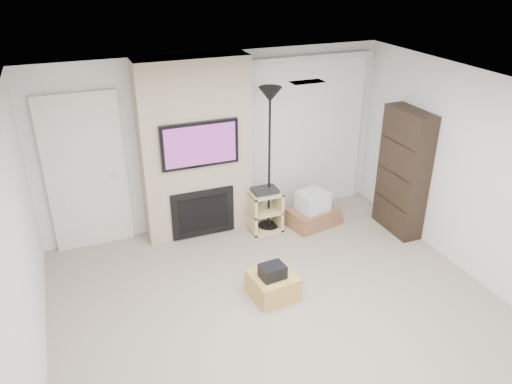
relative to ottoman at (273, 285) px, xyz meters
name	(u,v)px	position (x,y,z in m)	size (l,w,h in m)	color
floor	(297,334)	(-0.02, -0.71, -0.15)	(5.00, 5.50, 0.00)	#A09383
ceiling	(308,107)	(-0.02, -0.71, 2.35)	(5.00, 5.50, 0.00)	white
wall_back	(216,141)	(-0.02, 2.04, 1.10)	(5.00, 2.50, 0.00)	white
wall_left	(19,293)	(-2.52, -0.71, 1.10)	(5.50, 2.50, 0.00)	white
wall_right	(501,192)	(2.48, -0.71, 1.10)	(5.50, 2.50, 0.00)	white
hvac_vent	(307,82)	(0.38, 0.09, 2.35)	(0.35, 0.18, 0.01)	silver
ottoman	(273,285)	(0.00, 0.00, 0.00)	(0.50, 0.50, 0.30)	tan
black_bag	(273,271)	(-0.03, -0.04, 0.23)	(0.28, 0.22, 0.16)	black
fireplace_wall	(196,151)	(-0.37, 1.83, 1.09)	(1.50, 0.47, 2.50)	tan
entry_door	(86,174)	(-1.82, 2.01, 0.90)	(1.02, 0.11, 2.14)	silver
vertical_blinds	(306,129)	(1.38, 1.99, 1.12)	(1.98, 0.10, 2.37)	silver
floor_lamp	(270,120)	(0.59, 1.52, 1.50)	(0.31, 0.31, 2.10)	black
av_stand	(265,208)	(0.51, 1.49, 0.20)	(0.45, 0.38, 0.66)	#DEC687
box_stack	(312,211)	(1.24, 1.40, 0.04)	(0.86, 0.72, 0.51)	#8A5D40
bookshelf	(403,172)	(2.32, 0.80, 0.75)	(0.30, 0.80, 1.80)	black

